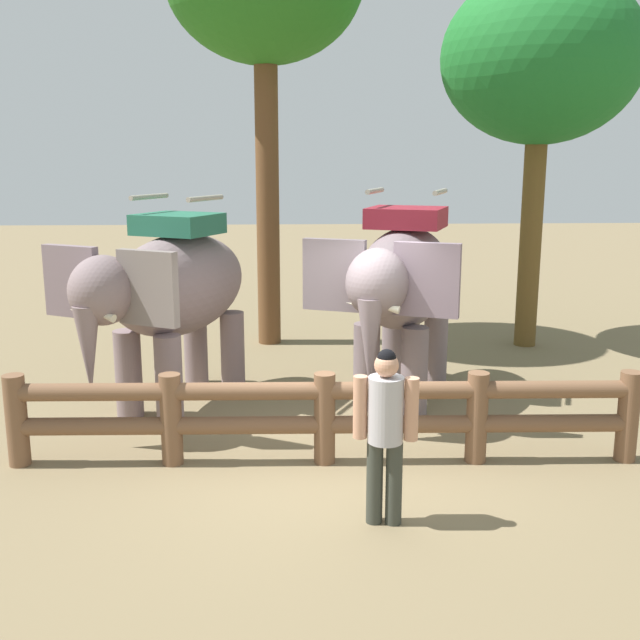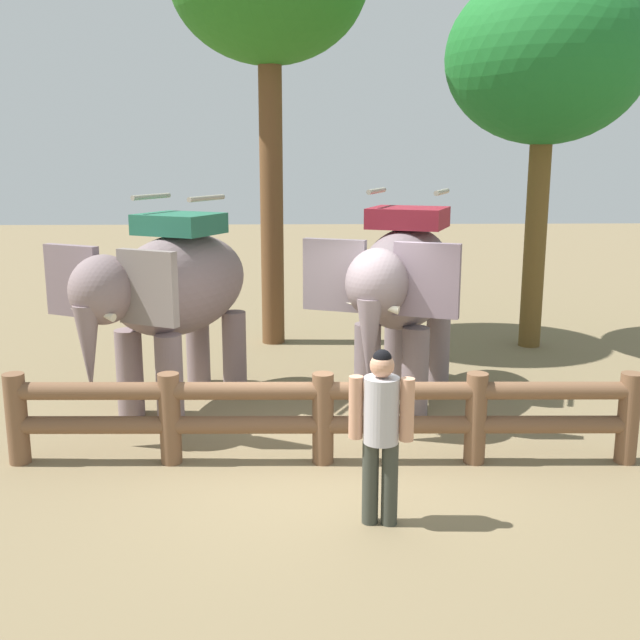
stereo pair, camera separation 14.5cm
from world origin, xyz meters
TOP-DOWN VIEW (x-y plane):
  - ground_plane at (0.00, 0.00)m, footprint 60.00×60.00m
  - log_fence at (0.00, 0.23)m, footprint 7.11×0.41m
  - elephant_near_left at (-1.97, 2.26)m, footprint 2.67×3.40m
  - elephant_center at (1.18, 2.49)m, footprint 2.52×3.52m
  - tourist_woman_in_black at (0.49, -1.23)m, footprint 0.60×0.38m
  - tree_far_left at (3.94, 5.49)m, footprint 3.41×3.41m

SIDE VIEW (x-z plane):
  - ground_plane at x=0.00m, z-range 0.00..0.00m
  - log_fence at x=0.00m, z-range 0.08..1.13m
  - tourist_woman_in_black at x=0.49m, z-range 0.13..1.84m
  - elephant_near_left at x=-1.97m, z-range 0.18..3.07m
  - elephant_center at x=1.18m, z-range 0.18..3.14m
  - tree_far_left at x=3.94m, z-range 1.74..8.21m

